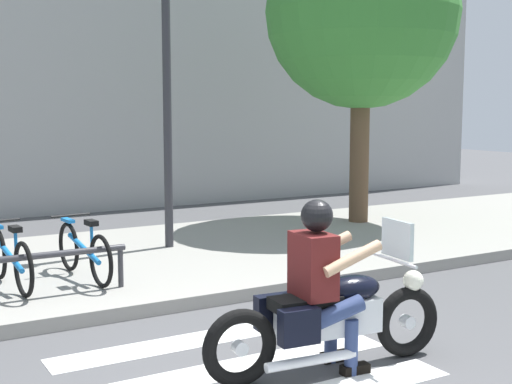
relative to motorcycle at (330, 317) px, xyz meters
name	(u,v)px	position (x,y,z in m)	size (l,w,h in m)	color
sidewalk	(91,267)	(-0.69, 4.31, -0.38)	(24.00, 4.40, 0.15)	gray
crosswalk_stripe_3	(240,367)	(-0.61, 0.43, -0.45)	(2.80, 0.40, 0.01)	white
crosswalk_stripe_4	(198,339)	(-0.61, 1.23, -0.45)	(2.80, 0.40, 0.01)	white
motorcycle	(330,317)	(0.00, 0.00, 0.00)	(2.20, 0.70, 1.21)	black
rider	(322,274)	(-0.08, 0.01, 0.36)	(0.66, 0.58, 1.43)	#591919
bicycle_3	(10,259)	(-1.85, 3.44, 0.03)	(0.48, 1.56, 0.73)	black
bicycle_4	(84,251)	(-1.03, 3.44, 0.03)	(0.48, 1.59, 0.73)	black
street_lamp	(167,64)	(0.59, 4.71, 2.29)	(0.28, 0.28, 4.56)	#2D2D33
tree_near_rack	(362,13)	(4.33, 5.11, 3.27)	(3.28, 3.28, 5.38)	brown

